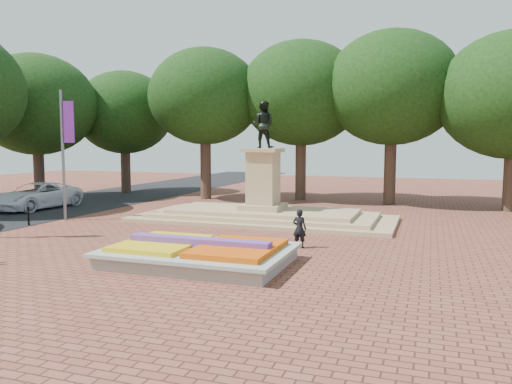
# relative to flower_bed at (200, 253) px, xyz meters

# --- Properties ---
(ground) EXTENTS (90.00, 90.00, 0.00)m
(ground) POSITION_rel_flower_bed_xyz_m (-1.03, 2.00, -0.38)
(ground) COLOR brown
(ground) RESTS_ON ground
(asphalt_street) EXTENTS (9.00, 90.00, 0.02)m
(asphalt_street) POSITION_rel_flower_bed_xyz_m (-16.03, 7.00, -0.37)
(asphalt_street) COLOR black
(asphalt_street) RESTS_ON ground
(flower_bed) EXTENTS (6.30, 4.30, 0.91)m
(flower_bed) POSITION_rel_flower_bed_xyz_m (0.00, 0.00, 0.00)
(flower_bed) COLOR gray
(flower_bed) RESTS_ON ground
(monument) EXTENTS (14.00, 6.00, 6.40)m
(monument) POSITION_rel_flower_bed_xyz_m (-1.03, 10.00, 0.50)
(monument) COLOR tan
(monument) RESTS_ON ground
(tree_row_back) EXTENTS (44.80, 8.80, 10.43)m
(tree_row_back) POSITION_rel_flower_bed_xyz_m (1.31, 20.00, 6.29)
(tree_row_back) COLOR #3C2B21
(tree_row_back) RESTS_ON ground
(van) EXTENTS (3.08, 6.15, 1.67)m
(van) POSITION_rel_flower_bed_xyz_m (-16.13, 9.67, 0.46)
(van) COLOR white
(van) RESTS_ON ground
(pedestrian) EXTENTS (0.59, 0.41, 1.56)m
(pedestrian) POSITION_rel_flower_bed_xyz_m (2.61, 3.74, 0.40)
(pedestrian) COLOR black
(pedestrian) RESTS_ON ground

